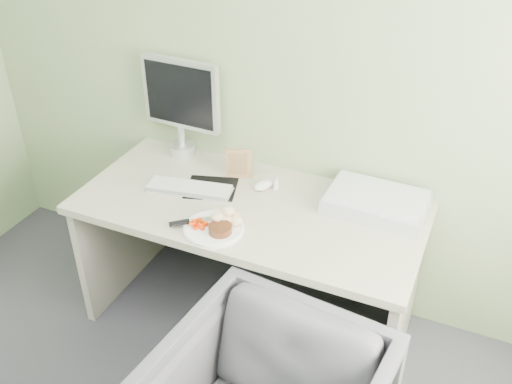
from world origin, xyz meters
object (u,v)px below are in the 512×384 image
at_px(plate, 214,228).
at_px(monitor, 181,102).
at_px(scanner, 376,203).
at_px(desk, 249,236).

relative_size(plate, monitor, 0.51).
bearing_deg(scanner, desk, -157.97).
height_order(plate, monitor, monitor).
xyz_separation_m(desk, plate, (-0.06, -0.24, 0.19)).
distance_m(scanner, monitor, 1.10).
distance_m(desk, scanner, 0.62).
xyz_separation_m(plate, scanner, (0.60, 0.44, 0.03)).
bearing_deg(plate, monitor, 129.88).
height_order(scanner, monitor, monitor).
relative_size(desk, plate, 6.03).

